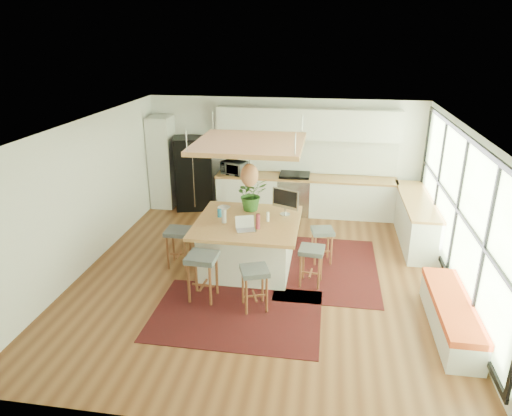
% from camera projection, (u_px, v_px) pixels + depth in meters
% --- Properties ---
extents(floor, '(7.00, 7.00, 0.00)m').
position_uv_depth(floor, '(263.00, 275.00, 8.37)').
color(floor, brown).
rests_on(floor, ground).
extents(ceiling, '(7.00, 7.00, 0.00)m').
position_uv_depth(ceiling, '(263.00, 126.00, 7.41)').
color(ceiling, white).
rests_on(ceiling, ground).
extents(wall_back, '(6.50, 0.00, 6.50)m').
position_uv_depth(wall_back, '(284.00, 155.00, 11.12)').
color(wall_back, white).
rests_on(wall_back, ground).
extents(wall_front, '(6.50, 0.00, 6.50)m').
position_uv_depth(wall_front, '(213.00, 325.00, 4.66)').
color(wall_front, white).
rests_on(wall_front, ground).
extents(wall_left, '(0.00, 7.00, 7.00)m').
position_uv_depth(wall_left, '(85.00, 195.00, 8.37)').
color(wall_left, white).
rests_on(wall_left, ground).
extents(wall_right, '(0.00, 7.00, 7.00)m').
position_uv_depth(wall_right, '(463.00, 216.00, 7.41)').
color(wall_right, white).
rests_on(wall_right, ground).
extents(window_wall, '(0.10, 6.20, 2.60)m').
position_uv_depth(window_wall, '(462.00, 213.00, 7.40)').
color(window_wall, black).
rests_on(window_wall, wall_right).
extents(pantry, '(0.55, 0.60, 2.25)m').
position_uv_depth(pantry, '(163.00, 162.00, 11.34)').
color(pantry, white).
rests_on(pantry, floor).
extents(back_counter_base, '(4.20, 0.60, 0.88)m').
position_uv_depth(back_counter_base, '(304.00, 196.00, 11.07)').
color(back_counter_base, white).
rests_on(back_counter_base, floor).
extents(back_counter_top, '(4.24, 0.64, 0.05)m').
position_uv_depth(back_counter_top, '(305.00, 178.00, 10.90)').
color(back_counter_top, '#A86D3B').
rests_on(back_counter_top, back_counter_base).
extents(backsplash, '(4.20, 0.02, 0.80)m').
position_uv_depth(backsplash, '(307.00, 156.00, 11.02)').
color(backsplash, white).
rests_on(backsplash, wall_back).
extents(upper_cabinets, '(4.20, 0.34, 0.70)m').
position_uv_depth(upper_cabinets, '(308.00, 124.00, 10.59)').
color(upper_cabinets, white).
rests_on(upper_cabinets, wall_back).
extents(range, '(0.76, 0.62, 1.00)m').
position_uv_depth(range, '(294.00, 193.00, 11.08)').
color(range, '#A5A5AA').
rests_on(range, floor).
extents(right_counter_base, '(0.60, 2.50, 0.88)m').
position_uv_depth(right_counter_base, '(416.00, 221.00, 9.63)').
color(right_counter_base, white).
rests_on(right_counter_base, floor).
extents(right_counter_top, '(0.64, 2.54, 0.05)m').
position_uv_depth(right_counter_top, '(418.00, 200.00, 9.47)').
color(right_counter_top, '#A86D3B').
rests_on(right_counter_top, right_counter_base).
extents(window_bench, '(0.52, 2.00, 0.50)m').
position_uv_depth(window_bench, '(451.00, 315.00, 6.74)').
color(window_bench, white).
rests_on(window_bench, floor).
extents(ceiling_panel, '(1.86, 1.86, 0.80)m').
position_uv_depth(ceiling_panel, '(249.00, 159.00, 8.05)').
color(ceiling_panel, '#A86D3B').
rests_on(ceiling_panel, ceiling).
extents(rug_near, '(2.60, 1.80, 0.01)m').
position_uv_depth(rug_near, '(236.00, 315.00, 7.18)').
color(rug_near, black).
rests_on(rug_near, floor).
extents(rug_right, '(1.80, 2.60, 0.01)m').
position_uv_depth(rug_right, '(328.00, 268.00, 8.62)').
color(rug_right, black).
rests_on(rug_right, floor).
extents(fridge, '(1.03, 0.89, 1.78)m').
position_uv_depth(fridge, '(194.00, 172.00, 11.29)').
color(fridge, black).
rests_on(fridge, floor).
extents(island, '(1.85, 1.85, 0.93)m').
position_uv_depth(island, '(248.00, 244.00, 8.50)').
color(island, '#A86D3B').
rests_on(island, floor).
extents(stool_near_left, '(0.50, 0.50, 0.80)m').
position_uv_depth(stool_near_left, '(203.00, 279.00, 7.52)').
color(stool_near_left, '#454A4C').
rests_on(stool_near_left, floor).
extents(stool_near_right, '(0.54, 0.54, 0.71)m').
position_uv_depth(stool_near_right, '(255.00, 288.00, 7.25)').
color(stool_near_right, '#454A4C').
rests_on(stool_near_right, floor).
extents(stool_right_front, '(0.45, 0.45, 0.70)m').
position_uv_depth(stool_right_front, '(311.00, 266.00, 7.95)').
color(stool_right_front, '#454A4C').
rests_on(stool_right_front, floor).
extents(stool_right_back, '(0.47, 0.47, 0.67)m').
position_uv_depth(stool_right_back, '(322.00, 245.00, 8.75)').
color(stool_right_back, '#454A4C').
rests_on(stool_right_back, floor).
extents(stool_left_side, '(0.44, 0.44, 0.74)m').
position_uv_depth(stool_left_side, '(179.00, 248.00, 8.60)').
color(stool_left_side, '#454A4C').
rests_on(stool_left_side, floor).
extents(laptop, '(0.43, 0.44, 0.25)m').
position_uv_depth(laptop, '(246.00, 224.00, 7.89)').
color(laptop, '#A5A5AA').
rests_on(laptop, island).
extents(monitor, '(0.58, 0.41, 0.51)m').
position_uv_depth(monitor, '(285.00, 201.00, 8.53)').
color(monitor, '#A5A5AA').
rests_on(monitor, island).
extents(microwave, '(0.64, 0.49, 0.38)m').
position_uv_depth(microwave, '(234.00, 166.00, 11.04)').
color(microwave, '#A5A5AA').
rests_on(microwave, back_counter_top).
extents(island_plant, '(0.81, 0.83, 0.49)m').
position_uv_depth(island_plant, '(252.00, 198.00, 8.78)').
color(island_plant, '#1E4C19').
rests_on(island_plant, island).
extents(island_bowl, '(0.29, 0.29, 0.06)m').
position_uv_depth(island_bowl, '(224.00, 208.00, 8.86)').
color(island_bowl, white).
rests_on(island_bowl, island).
extents(island_bottle_0, '(0.07, 0.07, 0.19)m').
position_uv_depth(island_bottle_0, '(219.00, 212.00, 8.48)').
color(island_bottle_0, '#3294CB').
rests_on(island_bottle_0, island).
extents(island_bottle_1, '(0.07, 0.07, 0.19)m').
position_uv_depth(island_bottle_1, '(224.00, 218.00, 8.22)').
color(island_bottle_1, silver).
rests_on(island_bottle_1, island).
extents(island_bottle_2, '(0.07, 0.07, 0.19)m').
position_uv_depth(island_bottle_2, '(259.00, 223.00, 7.99)').
color(island_bottle_2, '#93313D').
rests_on(island_bottle_2, island).
extents(island_bottle_3, '(0.07, 0.07, 0.19)m').
position_uv_depth(island_bottle_3, '(267.00, 216.00, 8.30)').
color(island_bottle_3, white).
rests_on(island_bottle_3, island).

